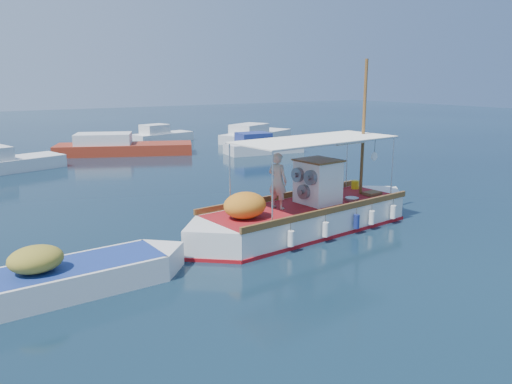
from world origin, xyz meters
TOP-DOWN VIEW (x-y plane):
  - ground at (0.00, 0.00)m, footprint 160.00×160.00m
  - fishing_caique at (0.32, -0.69)m, footprint 10.74×3.59m
  - dinghy at (-8.48, -1.61)m, footprint 6.75×2.12m
  - bg_boat_n at (0.48, 21.82)m, footprint 10.20×6.58m
  - bg_boat_ne at (9.73, 16.60)m, footprint 6.08×2.96m
  - bg_boat_e at (13.35, 23.18)m, footprint 8.51×5.71m
  - bg_boat_far_n at (5.88, 27.09)m, footprint 5.78×3.20m

SIDE VIEW (x-z plane):
  - ground at x=0.00m, z-range 0.00..0.00m
  - dinghy at x=-8.48m, z-range -0.48..1.17m
  - bg_boat_ne at x=9.73m, z-range -0.41..1.39m
  - bg_boat_far_n at x=5.88m, z-range -0.41..1.39m
  - bg_boat_n at x=0.48m, z-range -0.41..1.39m
  - bg_boat_e at x=13.35m, z-range -0.41..1.39m
  - fishing_caique at x=0.32m, z-range -2.70..3.87m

